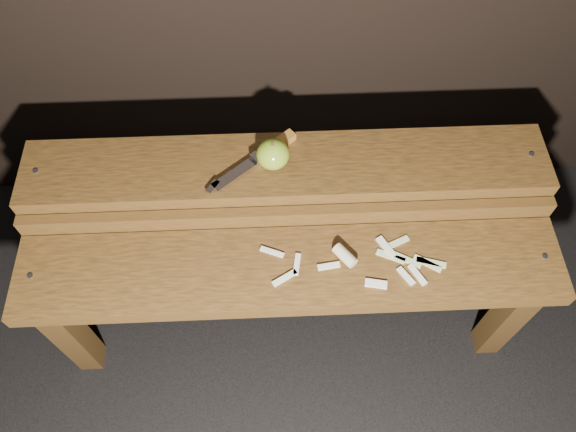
{
  "coord_description": "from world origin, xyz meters",
  "views": [
    {
      "loc": [
        -0.03,
        -0.59,
        1.52
      ],
      "look_at": [
        0.0,
        0.06,
        0.45
      ],
      "focal_mm": 35.0,
      "sensor_mm": 36.0,
      "label": 1
    }
  ],
  "objects_px": {
    "bench_front_tier": "(290,284)",
    "bench_rear_tier": "(286,186)",
    "apple": "(273,154)",
    "knife": "(266,153)"
  },
  "relations": [
    {
      "from": "bench_front_tier",
      "to": "bench_rear_tier",
      "type": "relative_size",
      "value": 1.0
    },
    {
      "from": "bench_rear_tier",
      "to": "apple",
      "type": "bearing_deg",
      "value": 171.46
    },
    {
      "from": "bench_rear_tier",
      "to": "knife",
      "type": "distance_m",
      "value": 0.11
    },
    {
      "from": "bench_front_tier",
      "to": "knife",
      "type": "height_order",
      "value": "knife"
    },
    {
      "from": "apple",
      "to": "knife",
      "type": "bearing_deg",
      "value": 124.91
    },
    {
      "from": "knife",
      "to": "bench_rear_tier",
      "type": "bearing_deg",
      "value": -31.48
    },
    {
      "from": "bench_rear_tier",
      "to": "bench_front_tier",
      "type": "bearing_deg",
      "value": -90.0
    },
    {
      "from": "apple",
      "to": "knife",
      "type": "relative_size",
      "value": 0.38
    },
    {
      "from": "bench_rear_tier",
      "to": "apple",
      "type": "relative_size",
      "value": 15.31
    },
    {
      "from": "bench_rear_tier",
      "to": "apple",
      "type": "distance_m",
      "value": 0.12
    }
  ]
}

